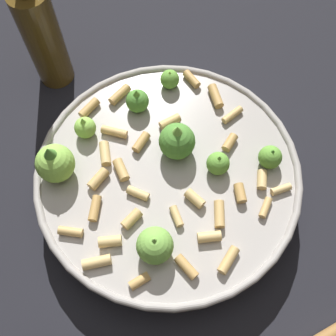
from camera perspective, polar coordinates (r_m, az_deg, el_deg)
The scene contains 3 objects.
ground_plane at distance 0.55m, azimuth -0.00°, elevation -2.88°, with size 2.40×2.40×0.00m, color black.
cooking_pan at distance 0.52m, azimuth -0.23°, elevation -1.39°, with size 0.34×0.34×0.11m.
olive_oil_bottle at distance 0.62m, azimuth -17.37°, elevation 17.45°, with size 0.05×0.05×0.21m.
Camera 1 is at (0.20, 0.07, 0.51)m, focal length 43.00 mm.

